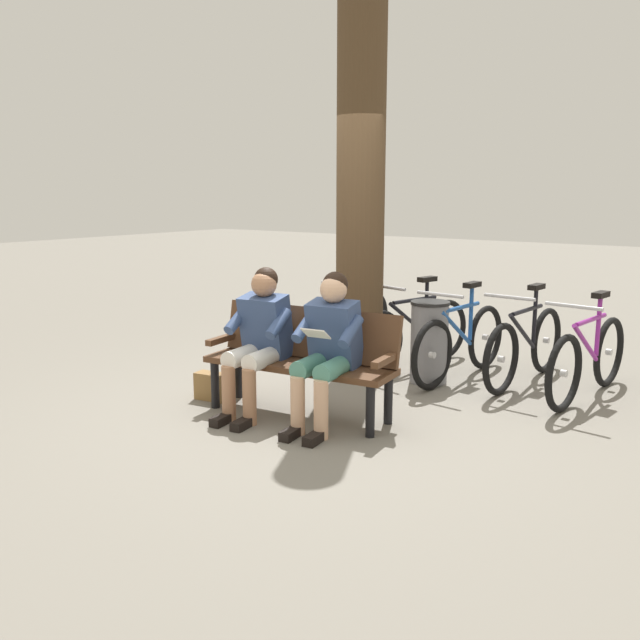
{
  "coord_description": "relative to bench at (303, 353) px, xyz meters",
  "views": [
    {
      "loc": [
        -3.21,
        4.29,
        1.81
      ],
      "look_at": [
        0.01,
        -0.22,
        0.75
      ],
      "focal_mm": 37.92,
      "sensor_mm": 36.0,
      "label": 1
    }
  ],
  "objects": [
    {
      "name": "bicycle_blue",
      "position": [
        0.63,
        -1.83,
        -0.15
      ],
      "size": [
        0.48,
        1.67,
        0.94
      ],
      "rotation": [
        0.0,
        0.0,
        1.72
      ],
      "color": "black",
      "rests_on": "ground"
    },
    {
      "name": "person_companion",
      "position": [
        0.3,
        0.2,
        0.16
      ],
      "size": [
        0.52,
        0.8,
        1.2
      ],
      "rotation": [
        0.0,
        0.0,
        0.12
      ],
      "color": "#334772",
      "rests_on": "ground"
    },
    {
      "name": "ground_plane",
      "position": [
        -0.02,
        -0.0,
        -0.51
      ],
      "size": [
        40.0,
        40.0,
        0.0
      ],
      "primitive_type": "plane",
      "color": "slate"
    },
    {
      "name": "tree_trunk",
      "position": [
        0.26,
        -1.26,
        1.49
      ],
      "size": [
        0.46,
        0.46,
        3.99
      ],
      "primitive_type": "cylinder",
      "color": "#4C3823",
      "rests_on": "ground"
    },
    {
      "name": "bicycle_red",
      "position": [
        -0.04,
        -1.85,
        -0.15
      ],
      "size": [
        0.58,
        1.64,
        0.94
      ],
      "rotation": [
        0.0,
        0.0,
        1.32
      ],
      "color": "black",
      "rests_on": "ground"
    },
    {
      "name": "bicycle_black",
      "position": [
        -0.62,
        -1.72,
        -0.15
      ],
      "size": [
        0.48,
        1.68,
        0.94
      ],
      "rotation": [
        0.0,
        0.0,
        1.47
      ],
      "color": "black",
      "rests_on": "ground"
    },
    {
      "name": "person_reading",
      "position": [
        -0.33,
        0.13,
        0.16
      ],
      "size": [
        0.52,
        0.8,
        1.2
      ],
      "rotation": [
        0.0,
        0.0,
        0.12
      ],
      "color": "#334772",
      "rests_on": "ground"
    },
    {
      "name": "litter_bin",
      "position": [
        -0.43,
        -1.43,
        -0.11
      ],
      "size": [
        0.37,
        0.37,
        0.79
      ],
      "color": "slate",
      "rests_on": "ground"
    },
    {
      "name": "bench",
      "position": [
        0.0,
        0.0,
        0.0
      ],
      "size": [
        1.65,
        0.66,
        0.87
      ],
      "rotation": [
        0.0,
        0.0,
        0.12
      ],
      "color": "#51331E",
      "rests_on": "ground"
    },
    {
      "name": "bicycle_green",
      "position": [
        -1.8,
        -1.78,
        -0.15
      ],
      "size": [
        0.48,
        1.68,
        0.94
      ],
      "rotation": [
        0.0,
        0.0,
        1.45
      ],
      "color": "black",
      "rests_on": "ground"
    },
    {
      "name": "handbag",
      "position": [
        0.87,
        0.18,
        -0.39
      ],
      "size": [
        0.32,
        0.18,
        0.24
      ],
      "primitive_type": "cube",
      "rotation": [
        0.0,
        0.0,
        0.15
      ],
      "color": "olive",
      "rests_on": "ground"
    },
    {
      "name": "bicycle_orange",
      "position": [
        -1.18,
        -1.94,
        -0.15
      ],
      "size": [
        0.48,
        1.68,
        0.94
      ],
      "rotation": [
        0.0,
        0.0,
        1.49
      ],
      "color": "black",
      "rests_on": "ground"
    }
  ]
}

